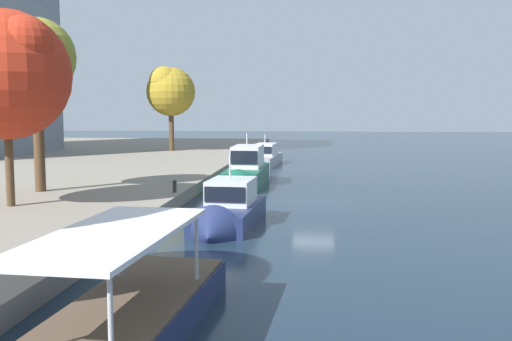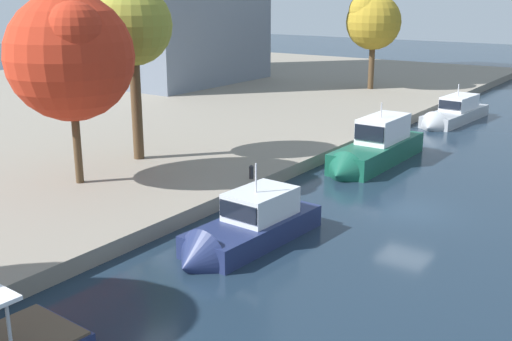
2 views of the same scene
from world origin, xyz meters
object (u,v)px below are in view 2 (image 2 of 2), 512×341
motor_yacht_1 (245,233)px  motor_yacht_2 (375,151)px  mooring_bollard_0 (251,171)px  tree_1 (372,20)px  tree_2 (73,57)px  motor_yacht_3 (452,115)px  tree_0 (131,27)px

motor_yacht_1 → motor_yacht_2: motor_yacht_2 is taller
motor_yacht_1 → mooring_bollard_0: 7.44m
motor_yacht_2 → tree_1: (24.39, 11.66, 6.85)m
motor_yacht_1 → tree_2: 12.94m
motor_yacht_3 → mooring_bollard_0: motor_yacht_3 is taller
tree_2 → motor_yacht_3: bearing=-18.1°
motor_yacht_3 → tree_2: 32.65m
mooring_bollard_0 → tree_1: tree_1 is taller
motor_yacht_1 → tree_0: 15.50m
motor_yacht_2 → tree_2: tree_2 is taller
motor_yacht_3 → tree_0: 28.68m
motor_yacht_2 → tree_2: 18.88m
tree_1 → motor_yacht_1: bearing=-162.4°
mooring_bollard_0 → tree_0: bearing=93.7°
motor_yacht_1 → motor_yacht_2: 15.28m
motor_yacht_3 → mooring_bollard_0: (-24.79, 2.96, 0.56)m
tree_0 → tree_1: (33.92, 0.56, -0.79)m
tree_0 → tree_2: size_ratio=1.04×
tree_1 → motor_yacht_3: bearing=-126.8°
tree_1 → tree_2: size_ratio=0.99×
motor_yacht_3 → tree_1: tree_1 is taller
tree_2 → tree_0: bearing=11.3°
motor_yacht_2 → tree_1: size_ratio=1.05×
motor_yacht_1 → tree_1: bearing=-159.0°
motor_yacht_1 → mooring_bollard_0: motor_yacht_1 is taller
motor_yacht_2 → tree_1: tree_1 is taller
motor_yacht_2 → motor_yacht_3: (15.77, 0.14, -0.24)m
motor_yacht_1 → motor_yacht_2: bearing=-173.1°
mooring_bollard_0 → tree_0: (-0.51, 7.99, 7.33)m
motor_yacht_3 → motor_yacht_1: bearing=6.2°
motor_yacht_1 → motor_yacht_3: bearing=-174.7°
motor_yacht_1 → tree_2: tree_2 is taller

